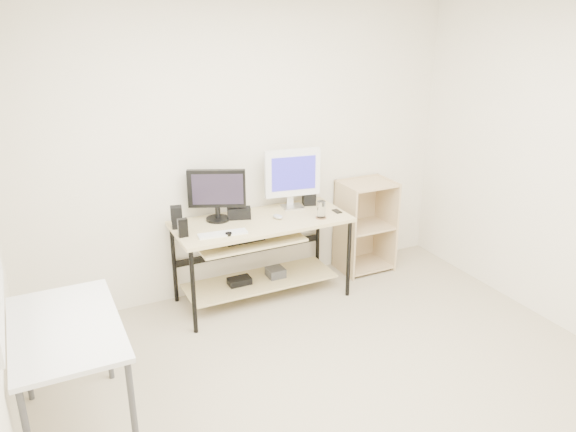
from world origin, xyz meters
The scene contains 16 objects.
room centered at (-0.14, 0.04, 1.32)m, with size 4.01×4.01×2.62m.
desk centered at (-0.03, 1.66, 0.54)m, with size 1.50×0.65×0.75m.
side_table centered at (-1.68, 0.60, 0.67)m, with size 0.60×1.00×0.75m.
shelf_unit centered at (1.15, 1.82, 0.45)m, with size 0.50×0.40×0.90m.
black_monitor centered at (-0.33, 1.81, 1.00)m, with size 0.46×0.24×0.44m.
white_imac centered at (0.38, 1.82, 1.06)m, with size 0.51×0.16×0.54m.
keyboard centered at (-0.41, 1.49, 0.76)m, with size 0.39×0.11×0.01m, color white.
mouse centered at (0.14, 1.63, 0.77)m, with size 0.06×0.10×0.04m, color #B9B9BF.
center_speaker centered at (-0.16, 1.77, 0.80)m, with size 0.20×0.09×0.10m, color black.
speaker_left centered at (-0.69, 1.79, 0.85)m, with size 0.11×0.11×0.18m.
speaker_right centered at (0.55, 1.84, 0.82)m, with size 0.11×0.11×0.13m, color black.
audio_controller centered at (-0.70, 1.58, 0.83)m, with size 0.08×0.05×0.15m, color black.
volume_puck centered at (-0.37, 1.45, 0.76)m, with size 0.05×0.05×0.02m, color black.
smartphone centered at (0.68, 1.55, 0.75)m, with size 0.05×0.10×0.01m, color black.
coaster centered at (0.48, 1.48, 0.75)m, with size 0.09×0.09×0.01m, color #8C623F.
drinking_glass centered at (0.48, 1.48, 0.83)m, with size 0.07×0.07×0.15m, color white.
Camera 1 is at (-1.74, -2.46, 2.46)m, focal length 35.00 mm.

